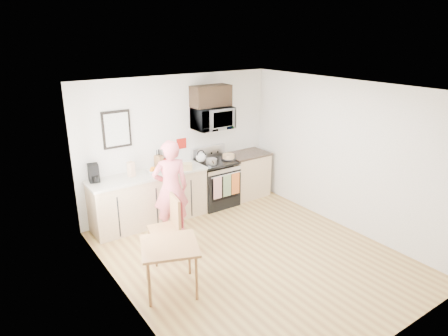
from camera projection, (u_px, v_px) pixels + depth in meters
floor at (252, 256)px, 6.26m from camera, size 4.60×4.60×0.00m
back_wall at (179, 144)px, 7.63m from camera, size 4.00×0.04×2.60m
front_wall at (396, 243)px, 4.05m from camera, size 4.00×0.04×2.60m
left_wall at (124, 211)px, 4.77m from camera, size 0.04×4.60×2.60m
right_wall at (344, 155)px, 6.92m from camera, size 0.04×4.60×2.60m
ceiling at (257, 89)px, 5.42m from camera, size 4.00×4.60×0.04m
window at (102, 173)px, 5.33m from camera, size 0.06×1.40×1.50m
cabinet_left at (150, 199)px, 7.24m from camera, size 2.10×0.60×0.90m
countertop_left at (148, 175)px, 7.09m from camera, size 2.14×0.64×0.04m
cabinet_right at (247, 175)px, 8.44m from camera, size 0.84×0.60×0.90m
countertop_right at (247, 154)px, 8.29m from camera, size 0.88×0.64×0.04m
range at (216, 184)px, 8.00m from camera, size 0.76×0.70×1.16m
microwave at (212, 118)px, 7.65m from camera, size 0.76×0.51×0.42m
upper_cabinet at (211, 96)px, 7.55m from camera, size 0.76×0.35×0.40m
wall_art at (117, 129)px, 6.82m from camera, size 0.50×0.04×0.65m
wall_trivet at (181, 144)px, 7.65m from camera, size 0.20×0.02×0.20m
person at (171, 188)px, 6.71m from camera, size 0.69×0.54×1.68m
dining_table at (170, 250)px, 5.26m from camera, size 0.82×0.82×0.69m
chair at (172, 219)px, 6.06m from camera, size 0.53×0.49×1.00m
knife_block at (159, 161)px, 7.40m from camera, size 0.15×0.17×0.23m
utensil_crock at (165, 159)px, 7.46m from camera, size 0.11×0.11×0.33m
fruit_bowl at (152, 171)px, 7.13m from camera, size 0.27×0.27×0.10m
milk_carton at (131, 169)px, 6.92m from camera, size 0.12×0.12×0.26m
coffee_maker at (94, 174)px, 6.68m from camera, size 0.20×0.27×0.30m
bread_bag at (183, 167)px, 7.27m from camera, size 0.36×0.28×0.12m
cake at (229, 157)px, 7.94m from camera, size 0.30×0.30×0.10m
kettle at (201, 157)px, 7.73m from camera, size 0.20×0.20×0.25m
pot at (212, 162)px, 7.63m from camera, size 0.22×0.34×0.10m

